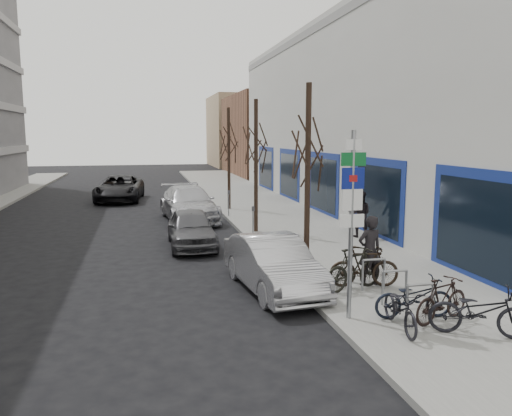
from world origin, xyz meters
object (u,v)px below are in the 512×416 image
parked_car_mid (191,228)px  parked_car_front (273,264)px  pedestrian_near (370,251)px  bike_near_left (401,305)px  bike_near_right (442,299)px  highway_sign_pole (352,213)px  lane_car (120,188)px  meter_front (297,253)px  bike_mid_inner (354,269)px  bike_far_curb (480,307)px  bike_mid_curb (414,294)px  meter_mid (253,219)px  tree_mid (256,134)px  pedestrian_far (360,214)px  bike_far_inner (364,266)px  tree_near (308,135)px  meter_back (229,201)px  tree_far (229,134)px  parked_car_back (189,204)px

parked_car_mid → parked_car_front: bearing=-74.0°
pedestrian_near → bike_near_left: bearing=69.2°
bike_near_right → parked_car_mid: 10.09m
highway_sign_pole → lane_car: highway_sign_pole is taller
meter_front → bike_mid_inner: meter_front is taller
highway_sign_pole → bike_far_curb: size_ratio=2.17×
bike_near_right → bike_mid_curb: bike_mid_curb is taller
meter_mid → parked_car_mid: 2.36m
tree_mid → bike_mid_inner: size_ratio=2.94×
bike_mid_curb → pedestrian_far: pedestrian_far is taller
bike_mid_inner → lane_car: 21.54m
bike_far_inner → pedestrian_near: pedestrian_near is taller
tree_near → parked_car_mid: 6.60m
tree_mid → lane_car: bearing=115.7°
meter_mid → parked_car_mid: (-2.35, -0.09, -0.22)m
bike_near_left → bike_far_inner: bearing=87.0°
parked_car_front → bike_near_left: bearing=-69.5°
lane_car → bike_far_curb: bearing=-66.5°
parked_car_mid → pedestrian_near: size_ratio=2.19×
tree_near → highway_sign_pole: bearing=-93.3°
highway_sign_pole → tree_mid: tree_mid is taller
bike_mid_inner → pedestrian_far: size_ratio=1.02×
parked_car_front → parked_car_mid: parked_car_front is taller
meter_front → bike_far_curb: size_ratio=0.66×
meter_front → meter_back: bearing=90.0°
highway_sign_pole → parked_car_front: (-1.00, 2.69, -1.74)m
lane_car → pedestrian_far: size_ratio=3.09×
tree_mid → parked_car_mid: tree_mid is taller
highway_sign_pole → bike_far_inner: bearing=57.5°
tree_near → tree_far: 13.00m
parked_car_front → lane_car: lane_car is taller
parked_car_mid → meter_front: bearing=-66.1°
tree_near → tree_mid: (0.00, 6.50, 0.00)m
meter_front → meter_mid: same height
meter_front → bike_mid_inner: 1.67m
parked_car_back → pedestrian_near: bearing=-78.3°
highway_sign_pole → bike_far_inner: size_ratio=2.27×
bike_mid_inner → pedestrian_far: pedestrian_far is taller
pedestrian_far → tree_mid: bearing=-1.2°
meter_mid → bike_near_left: bearing=-83.8°
bike_far_curb → bike_far_inner: bike_far_curb is taller
highway_sign_pole → parked_car_front: highway_sign_pole is taller
bike_near_left → bike_far_inner: 2.86m
tree_far → pedestrian_near: 14.74m
pedestrian_far → bike_mid_curb: bearing=100.5°
meter_front → pedestrian_far: 6.49m
parked_car_front → pedestrian_near: size_ratio=2.34×
meter_mid → bike_mid_inner: (1.15, -6.70, -0.20)m
bike_mid_inner → lane_car: bearing=-1.0°
meter_mid → pedestrian_near: (1.73, -6.37, 0.17)m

